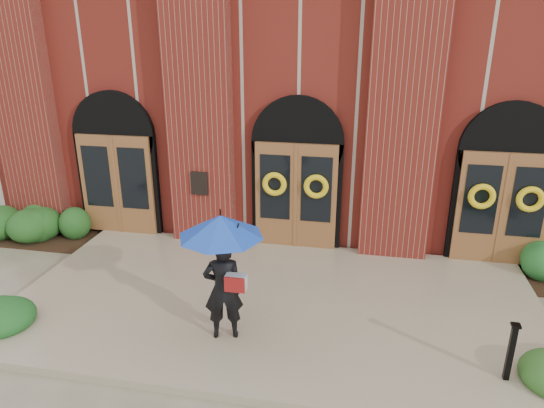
# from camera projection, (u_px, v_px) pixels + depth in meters

# --- Properties ---
(ground) EXTENTS (90.00, 90.00, 0.00)m
(ground) POSITION_uv_depth(u_px,v_px,m) (273.00, 311.00, 9.23)
(ground) COLOR gray
(ground) RESTS_ON ground
(landing) EXTENTS (10.00, 5.30, 0.15)m
(landing) POSITION_uv_depth(u_px,v_px,m) (275.00, 303.00, 9.34)
(landing) COLOR gray
(landing) RESTS_ON ground
(church_building) EXTENTS (16.20, 12.53, 7.00)m
(church_building) POSITION_uv_depth(u_px,v_px,m) (324.00, 78.00, 16.13)
(church_building) COLOR #5F1C14
(church_building) RESTS_ON ground
(man_with_umbrella) EXTENTS (1.70, 1.70, 2.19)m
(man_with_umbrella) POSITION_uv_depth(u_px,v_px,m) (222.00, 254.00, 7.72)
(man_with_umbrella) COLOR black
(man_with_umbrella) RESTS_ON landing
(metal_post) EXTENTS (0.13, 0.13, 0.95)m
(metal_post) POSITION_uv_depth(u_px,v_px,m) (511.00, 351.00, 7.06)
(metal_post) COLOR black
(metal_post) RESTS_ON landing
(hedge_wall_left) EXTENTS (3.05, 1.22, 0.78)m
(hedge_wall_left) POSITION_uv_depth(u_px,v_px,m) (50.00, 225.00, 12.24)
(hedge_wall_left) COLOR #1C4717
(hedge_wall_left) RESTS_ON ground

